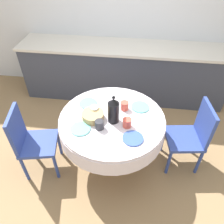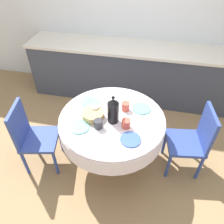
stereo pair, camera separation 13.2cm
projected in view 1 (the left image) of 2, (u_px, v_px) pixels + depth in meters
ground_plane at (112, 161)px, 2.79m from camera, size 12.00×12.00×0.00m
wall_back at (127, 11)px, 3.27m from camera, size 7.00×0.05×2.60m
kitchen_counter at (123, 72)px, 3.58m from camera, size 3.24×0.64×0.90m
dining_table at (112, 126)px, 2.38m from camera, size 1.13×1.13×0.75m
chair_left at (192, 134)px, 2.48m from camera, size 0.45×0.45×0.88m
chair_right at (31, 140)px, 2.42m from camera, size 0.47×0.47×0.88m
plate_near_left at (80, 129)px, 2.16m from camera, size 0.20×0.20×0.01m
cup_near_left at (99, 125)px, 2.15m from camera, size 0.09×0.09×0.09m
plate_near_right at (133, 138)px, 2.07m from camera, size 0.20×0.20×0.01m
cup_near_right at (127, 123)px, 2.17m from camera, size 0.09×0.09×0.09m
plate_far_left at (88, 103)px, 2.46m from camera, size 0.20×0.20×0.01m
cup_far_left at (94, 110)px, 2.31m from camera, size 0.09×0.09×0.09m
plate_far_right at (140, 107)px, 2.42m from camera, size 0.20×0.20×0.01m
cup_far_right at (125, 106)px, 2.37m from camera, size 0.09×0.09×0.09m
coffee_carafe at (113, 110)px, 2.17m from camera, size 0.12×0.12×0.32m
bread_basket at (93, 116)px, 2.26m from camera, size 0.23×0.23×0.07m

